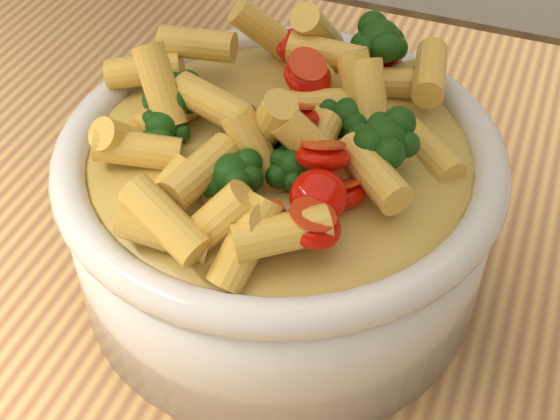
% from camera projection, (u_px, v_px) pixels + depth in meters
% --- Properties ---
extents(table, '(1.20, 0.80, 0.90)m').
position_uv_depth(table, '(199.00, 377.00, 0.59)').
color(table, tan).
rests_on(table, ground).
extents(serving_bowl, '(0.27, 0.27, 0.12)m').
position_uv_depth(serving_bowl, '(280.00, 208.00, 0.49)').
color(serving_bowl, silver).
rests_on(serving_bowl, table).
extents(pasta_salad, '(0.21, 0.21, 0.05)m').
position_uv_depth(pasta_salad, '(280.00, 117.00, 0.44)').
color(pasta_salad, gold).
rests_on(pasta_salad, serving_bowl).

